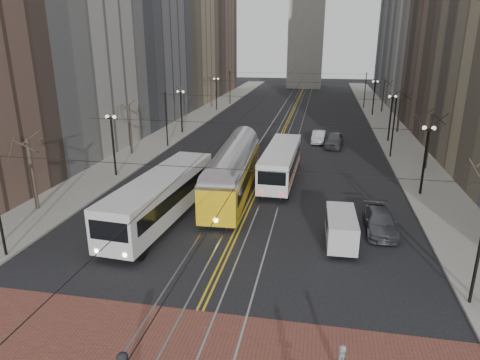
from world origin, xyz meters
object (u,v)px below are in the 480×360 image
at_px(sedan_silver, 319,137).
at_px(cargo_van, 341,230).
at_px(streetcar, 233,176).
at_px(transit_bus, 161,199).
at_px(rear_bus, 281,164).
at_px(sedan_parked, 380,221).
at_px(sedan_grey, 334,140).

bearing_deg(sedan_silver, cargo_van, -82.97).
xyz_separation_m(streetcar, sedan_silver, (6.69, 20.85, -0.99)).
distance_m(transit_bus, cargo_van, 12.50).
relative_size(rear_bus, cargo_van, 2.60).
distance_m(streetcar, sedan_parked, 12.32).
distance_m(sedan_grey, sedan_silver, 2.75).
bearing_deg(cargo_van, transit_bus, 172.13).
distance_m(rear_bus, cargo_van, 13.27).
height_order(rear_bus, sedan_grey, rear_bus).
relative_size(transit_bus, sedan_parked, 2.76).
relative_size(streetcar, rear_bus, 1.23).
height_order(sedan_grey, sedan_silver, sedan_grey).
bearing_deg(sedan_grey, sedan_parked, -76.77).
height_order(transit_bus, rear_bus, transit_bus).
xyz_separation_m(cargo_van, sedan_parked, (2.66, 2.53, -0.30)).
height_order(transit_bus, sedan_parked, transit_bus).
distance_m(cargo_van, sedan_grey, 26.42).
height_order(sedan_grey, sedan_parked, sedan_grey).
relative_size(sedan_grey, sedan_silver, 1.13).
height_order(rear_bus, cargo_van, rear_bus).
distance_m(transit_bus, sedan_silver, 29.06).
xyz_separation_m(transit_bus, sedan_grey, (12.46, 25.07, -0.83)).
bearing_deg(sedan_grey, transit_bus, -109.44).
height_order(streetcar, sedan_silver, streetcar).
relative_size(cargo_van, sedan_silver, 1.03).
xyz_separation_m(cargo_van, sedan_silver, (-1.84, 28.41, -0.28)).
relative_size(sedan_silver, sedan_parked, 0.91).
height_order(streetcar, sedan_grey, streetcar).
relative_size(transit_bus, sedan_grey, 2.68).
bearing_deg(sedan_grey, sedan_silver, 140.58).
bearing_deg(transit_bus, sedan_silver, 73.14).
distance_m(streetcar, sedan_grey, 20.74).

